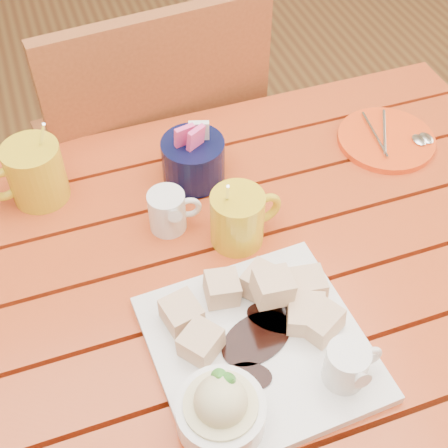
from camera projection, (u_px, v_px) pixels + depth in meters
name	position (u px, v px, depth m)	size (l,w,h in m)	color
table	(222.00, 316.00, 1.03)	(1.20, 0.79, 0.75)	#A03114
dessert_plate	(254.00, 355.00, 0.82)	(0.30, 0.30, 0.11)	white
coffee_mug_left	(34.00, 173.00, 1.02)	(0.13, 0.09, 0.16)	gold
coffee_mug_right	(239.00, 217.00, 0.97)	(0.12, 0.08, 0.14)	gold
cream_pitcher	(168.00, 210.00, 0.99)	(0.09, 0.07, 0.07)	white
sugar_caddy	(193.00, 159.00, 1.06)	(0.11, 0.11, 0.12)	black
orange_saucer	(387.00, 139.00, 1.15)	(0.18, 0.18, 0.02)	#F74815
chair_far	(151.00, 155.00, 1.46)	(0.49, 0.49, 0.95)	brown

